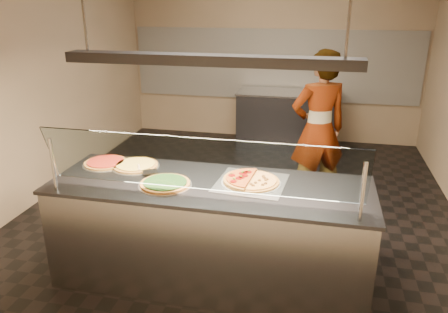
% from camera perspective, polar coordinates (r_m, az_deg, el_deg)
% --- Properties ---
extents(ground, '(5.00, 6.00, 0.02)m').
position_cam_1_polar(ground, '(5.26, 2.06, -7.12)').
color(ground, black).
rests_on(ground, ground).
extents(wall_back, '(5.00, 0.02, 3.00)m').
position_cam_1_polar(wall_back, '(7.71, 6.48, 13.31)').
color(wall_back, tan).
rests_on(wall_back, ground).
extents(wall_front, '(5.00, 0.02, 3.00)m').
position_cam_1_polar(wall_front, '(2.01, -13.62, -7.00)').
color(wall_front, tan).
rests_on(wall_front, ground).
extents(wall_left, '(0.02, 6.00, 3.00)m').
position_cam_1_polar(wall_left, '(5.77, -23.43, 9.53)').
color(wall_left, tan).
rests_on(wall_left, ground).
extents(tile_band, '(4.90, 0.02, 1.20)m').
position_cam_1_polar(tile_band, '(7.71, 6.39, 11.81)').
color(tile_band, silver).
rests_on(tile_band, wall_back).
extents(serving_counter, '(2.70, 0.94, 0.93)m').
position_cam_1_polar(serving_counter, '(3.87, -1.77, -9.84)').
color(serving_counter, '#B7B7BC').
rests_on(serving_counter, ground).
extents(sneeze_guard, '(2.46, 0.18, 0.54)m').
position_cam_1_polar(sneeze_guard, '(3.24, -3.41, -1.11)').
color(sneeze_guard, '#B7B7BC').
rests_on(sneeze_guard, serving_counter).
extents(perforated_tray, '(0.61, 0.61, 0.01)m').
position_cam_1_polar(perforated_tray, '(3.67, 3.54, -3.38)').
color(perforated_tray, silver).
rests_on(perforated_tray, serving_counter).
extents(half_pizza_pepperoni, '(0.27, 0.48, 0.05)m').
position_cam_1_polar(half_pizza_pepperoni, '(3.68, 1.81, -2.84)').
color(half_pizza_pepperoni, brown).
rests_on(half_pizza_pepperoni, perforated_tray).
extents(half_pizza_sausage, '(0.27, 0.48, 0.04)m').
position_cam_1_polar(half_pizza_sausage, '(3.65, 5.31, -3.26)').
color(half_pizza_sausage, brown).
rests_on(half_pizza_sausage, perforated_tray).
extents(pizza_spinach, '(0.45, 0.45, 0.03)m').
position_cam_1_polar(pizza_spinach, '(3.65, -7.68, -3.50)').
color(pizza_spinach, silver).
rests_on(pizza_spinach, serving_counter).
extents(pizza_cheese, '(0.44, 0.44, 0.03)m').
position_cam_1_polar(pizza_cheese, '(4.10, -11.44, -1.10)').
color(pizza_cheese, silver).
rests_on(pizza_cheese, serving_counter).
extents(pizza_tomato, '(0.42, 0.42, 0.03)m').
position_cam_1_polar(pizza_tomato, '(4.23, -15.17, -0.73)').
color(pizza_tomato, silver).
rests_on(pizza_tomato, serving_counter).
extents(pizza_spatula, '(0.26, 0.20, 0.02)m').
position_cam_1_polar(pizza_spatula, '(3.95, -10.45, -1.60)').
color(pizza_spatula, '#B7B7BC').
rests_on(pizza_spatula, pizza_spinach).
extents(prep_table, '(1.67, 0.74, 0.93)m').
position_cam_1_polar(prep_table, '(7.43, 8.26, 4.84)').
color(prep_table, '#36363B').
rests_on(prep_table, ground).
extents(worker, '(0.81, 0.70, 1.87)m').
position_cam_1_polar(worker, '(5.23, 12.20, 3.40)').
color(worker, '#3F3B45').
rests_on(worker, ground).
extents(heat_lamp_housing, '(2.30, 0.18, 0.08)m').
position_cam_1_polar(heat_lamp_housing, '(3.38, -2.04, 12.49)').
color(heat_lamp_housing, '#36363B').
rests_on(heat_lamp_housing, ceiling).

